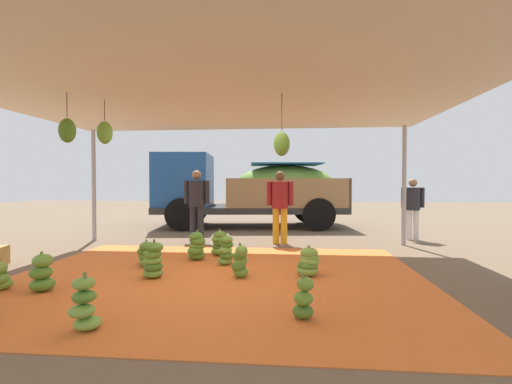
# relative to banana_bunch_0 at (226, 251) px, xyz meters

# --- Properties ---
(ground_plane) EXTENTS (40.00, 40.00, 0.00)m
(ground_plane) POSITION_rel_banana_bunch_0_xyz_m (-0.02, 2.14, -0.25)
(ground_plane) COLOR brown
(tarp_orange) EXTENTS (6.38, 5.18, 0.01)m
(tarp_orange) POSITION_rel_banana_bunch_0_xyz_m (-0.02, -0.86, -0.25)
(tarp_orange) COLOR orange
(tarp_orange) RESTS_ON ground
(tent_canopy) EXTENTS (8.00, 7.00, 2.85)m
(tent_canopy) POSITION_rel_banana_bunch_0_xyz_m (-0.03, -0.95, 2.51)
(tent_canopy) COLOR #9EA0A5
(tent_canopy) RESTS_ON ground
(banana_bunch_0) EXTENTS (0.35, 0.33, 0.57)m
(banana_bunch_0) POSITION_rel_banana_bunch_0_xyz_m (0.00, 0.00, 0.00)
(banana_bunch_0) COLOR #6B9E38
(banana_bunch_0) RESTS_ON tarp_orange
(banana_bunch_1) EXTENTS (0.43, 0.43, 0.57)m
(banana_bunch_1) POSITION_rel_banana_bunch_0_xyz_m (-0.62, 0.33, 0.01)
(banana_bunch_1) COLOR #518428
(banana_bunch_1) RESTS_ON tarp_orange
(banana_bunch_2) EXTENTS (0.28, 0.28, 0.49)m
(banana_bunch_2) POSITION_rel_banana_bunch_0_xyz_m (1.27, -2.44, -0.03)
(banana_bunch_2) COLOR #477523
(banana_bunch_2) RESTS_ON tarp_orange
(banana_bunch_3) EXTENTS (0.38, 0.37, 0.57)m
(banana_bunch_3) POSITION_rel_banana_bunch_0_xyz_m (-0.90, -2.93, -0.00)
(banana_bunch_3) COLOR #75A83D
(banana_bunch_3) RESTS_ON tarp_orange
(banana_bunch_4) EXTENTS (0.46, 0.46, 0.47)m
(banana_bunch_4) POSITION_rel_banana_bunch_0_xyz_m (1.41, -0.60, -0.04)
(banana_bunch_4) COLOR #75A83D
(banana_bunch_4) RESTS_ON tarp_orange
(banana_bunch_5) EXTENTS (0.43, 0.45, 0.53)m
(banana_bunch_5) POSITION_rel_banana_bunch_0_xyz_m (-0.28, 0.83, -0.01)
(banana_bunch_5) COLOR #60932D
(banana_bunch_5) RESTS_ON tarp_orange
(banana_bunch_6) EXTENTS (0.35, 0.34, 0.53)m
(banana_bunch_6) POSITION_rel_banana_bunch_0_xyz_m (0.36, -0.83, -0.01)
(banana_bunch_6) COLOR #60932D
(banana_bunch_6) RESTS_ON tarp_orange
(banana_bunch_8) EXTENTS (0.42, 0.41, 0.59)m
(banana_bunch_8) POSITION_rel_banana_bunch_0_xyz_m (-0.95, -0.98, 0.01)
(banana_bunch_8) COLOR #6B9E38
(banana_bunch_8) RESTS_ON tarp_orange
(banana_bunch_9) EXTENTS (0.41, 0.41, 0.53)m
(banana_bunch_9) POSITION_rel_banana_bunch_0_xyz_m (-2.19, -1.76, -0.01)
(banana_bunch_9) COLOR #518428
(banana_bunch_9) RESTS_ON tarp_orange
(banana_bunch_11) EXTENTS (0.43, 0.42, 0.47)m
(banana_bunch_11) POSITION_rel_banana_bunch_0_xyz_m (-1.35, -0.25, -0.04)
(banana_bunch_11) COLOR #75A83D
(banana_bunch_11) RESTS_ON tarp_orange
(banana_bunch_12) EXTENTS (0.37, 0.39, 0.43)m
(banana_bunch_12) POSITION_rel_banana_bunch_0_xyz_m (-2.79, -1.78, -0.06)
(banana_bunch_12) COLOR #75A83D
(banana_bunch_12) RESTS_ON tarp_orange
(cargo_truck_main) EXTENTS (6.33, 3.07, 2.40)m
(cargo_truck_main) POSITION_rel_banana_bunch_0_xyz_m (-0.30, 5.72, 1.02)
(cargo_truck_main) COLOR #2D2D2D
(cargo_truck_main) RESTS_ON ground
(worker_0) EXTENTS (0.65, 0.40, 1.78)m
(worker_0) POSITION_rel_banana_bunch_0_xyz_m (-1.20, 2.58, 0.79)
(worker_0) COLOR #26262D
(worker_0) RESTS_ON ground
(worker_1) EXTENTS (0.58, 0.35, 1.57)m
(worker_1) POSITION_rel_banana_bunch_0_xyz_m (4.25, 3.26, 0.67)
(worker_1) COLOR silver
(worker_1) RESTS_ON ground
(worker_2) EXTENTS (0.64, 0.39, 1.74)m
(worker_2) POSITION_rel_banana_bunch_0_xyz_m (0.89, 2.37, 0.77)
(worker_2) COLOR orange
(worker_2) RESTS_ON ground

